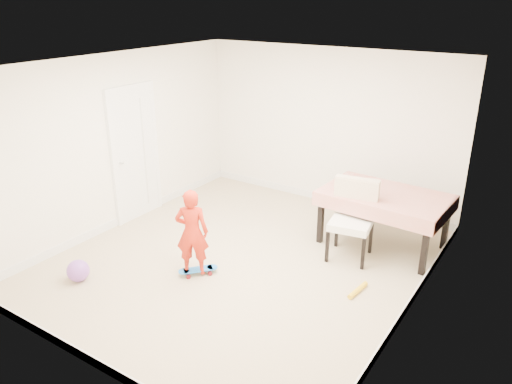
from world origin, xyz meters
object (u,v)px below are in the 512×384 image
Objects in this scene: balloon at (78,271)px; dining_chair at (351,221)px; skateboard at (198,271)px; dining_table at (383,220)px; child at (192,235)px.

dining_chair is at bearing 43.07° from balloon.
dining_chair is 2.12× the size of skateboard.
dining_table is at bearing 46.65° from balloon.
skateboard is at bearing 39.18° from balloon.
dining_table is 1.57× the size of dining_chair.
skateboard is 0.45× the size of child.
dining_chair is 2.12m from skateboard.
child is (-0.04, -0.03, 0.53)m from skateboard.
skateboard is (-1.68, -2.06, -0.36)m from dining_table.
child is 4.06× the size of balloon.
child is at bearing 167.52° from skateboard.
child reaches higher than balloon.
dining_chair reaches higher than balloon.
child reaches higher than dining_table.
child is (-1.48, -1.51, 0.03)m from dining_chair.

